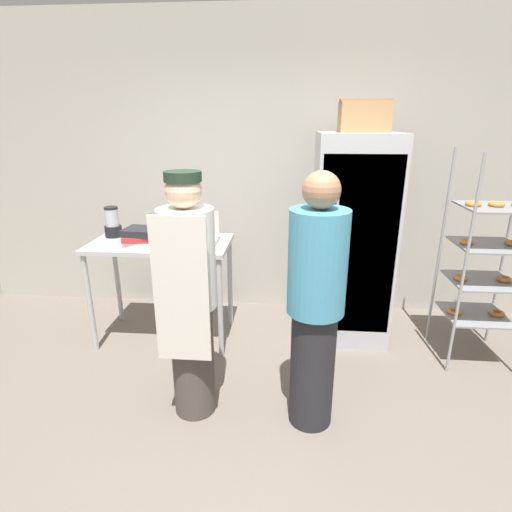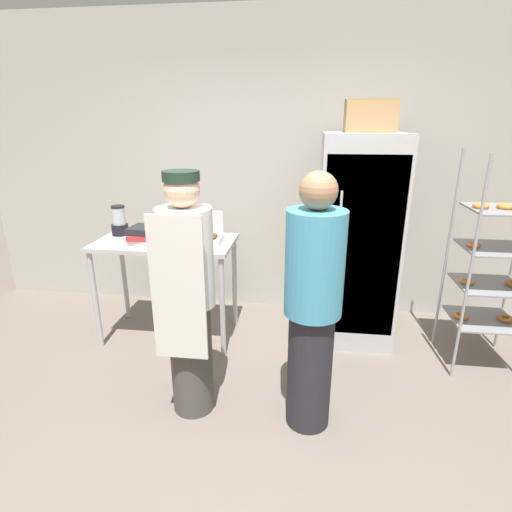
% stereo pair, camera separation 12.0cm
% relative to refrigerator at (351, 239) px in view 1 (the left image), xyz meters
% --- Properties ---
extents(ground_plane, '(14.00, 14.00, 0.00)m').
position_rel_refrigerator_xyz_m(ground_plane, '(-0.62, -1.57, -0.90)').
color(ground_plane, '#6B6056').
extents(back_wall, '(6.40, 0.12, 2.88)m').
position_rel_refrigerator_xyz_m(back_wall, '(-0.62, 0.59, 0.54)').
color(back_wall, '#ADA89E').
rests_on(back_wall, ground_plane).
extents(refrigerator, '(0.66, 0.71, 1.80)m').
position_rel_refrigerator_xyz_m(refrigerator, '(0.00, 0.00, 0.00)').
color(refrigerator, '#ADAFB5').
rests_on(refrigerator, ground_plane).
extents(baking_rack, '(0.54, 0.52, 1.70)m').
position_rel_refrigerator_xyz_m(baking_rack, '(0.99, -0.34, -0.06)').
color(baking_rack, '#93969B').
rests_on(baking_rack, ground_plane).
extents(prep_counter, '(1.18, 0.64, 0.91)m').
position_rel_refrigerator_xyz_m(prep_counter, '(-1.65, -0.24, -0.10)').
color(prep_counter, '#ADAFB5').
rests_on(prep_counter, ground_plane).
extents(donut_box, '(0.29, 0.21, 0.25)m').
position_rel_refrigerator_xyz_m(donut_box, '(-1.30, -0.25, 0.06)').
color(donut_box, silver).
rests_on(donut_box, prep_counter).
extents(blender_pitcher, '(0.15, 0.15, 0.27)m').
position_rel_refrigerator_xyz_m(blender_pitcher, '(-2.11, -0.11, 0.13)').
color(blender_pitcher, black).
rests_on(blender_pitcher, prep_counter).
extents(binder_stack, '(0.32, 0.26, 0.14)m').
position_rel_refrigerator_xyz_m(binder_stack, '(-1.75, -0.33, 0.08)').
color(binder_stack, silver).
rests_on(binder_stack, prep_counter).
extents(cardboard_storage_box, '(0.40, 0.27, 0.25)m').
position_rel_refrigerator_xyz_m(cardboard_storage_box, '(0.02, 0.01, 1.02)').
color(cardboard_storage_box, '#A87F51').
rests_on(cardboard_storage_box, refrigerator).
extents(person_baker, '(0.34, 0.36, 1.62)m').
position_rel_refrigerator_xyz_m(person_baker, '(-1.16, -1.19, -0.06)').
color(person_baker, '#47423D').
rests_on(person_baker, ground_plane).
extents(person_customer, '(0.35, 0.35, 1.64)m').
position_rel_refrigerator_xyz_m(person_customer, '(-0.38, -1.22, -0.07)').
color(person_customer, '#232328').
rests_on(person_customer, ground_plane).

